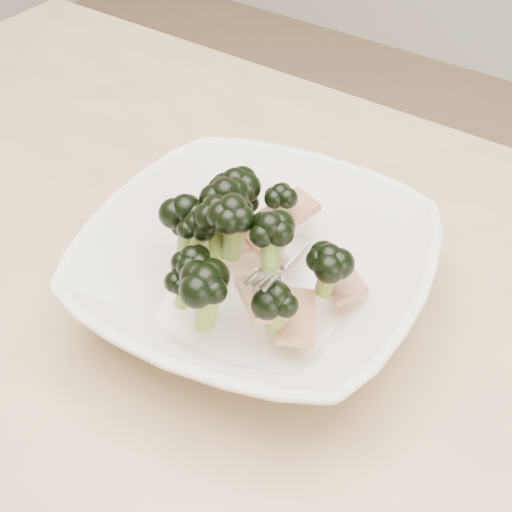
% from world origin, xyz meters
% --- Properties ---
extents(dining_table, '(1.20, 0.80, 0.75)m').
position_xyz_m(dining_table, '(0.00, 0.00, 0.65)').
color(dining_table, tan).
rests_on(dining_table, ground).
extents(broccoli_dish, '(0.30, 0.30, 0.12)m').
position_xyz_m(broccoli_dish, '(-0.00, 0.06, 0.79)').
color(broccoli_dish, '#F5E5CF').
rests_on(broccoli_dish, dining_table).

